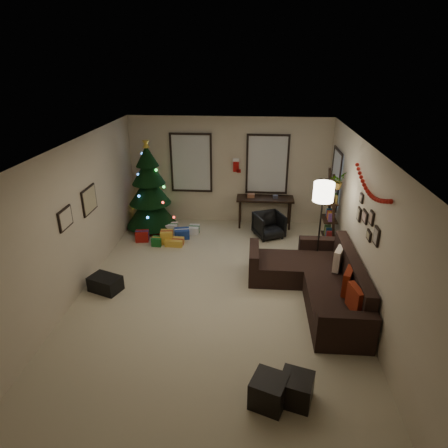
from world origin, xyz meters
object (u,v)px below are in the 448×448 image
(bookshelf, at_px, (330,214))
(desk_chair, at_px, (269,225))
(christmas_tree, at_px, (150,193))
(desk, at_px, (265,201))
(sofa, at_px, (318,282))

(bookshelf, bearing_deg, desk_chair, 153.60)
(christmas_tree, distance_m, desk_chair, 3.01)
(bookshelf, bearing_deg, desk, 136.95)
(desk, height_order, bookshelf, bookshelf)
(desk_chair, bearing_deg, desk, 74.44)
(sofa, bearing_deg, desk, 106.39)
(sofa, height_order, desk, sofa)
(sofa, bearing_deg, christmas_tree, 143.90)
(desk, xyz_separation_m, bookshelf, (1.37, -1.28, 0.22))
(christmas_tree, xyz_separation_m, bookshelf, (4.20, -0.90, -0.06))
(sofa, relative_size, bookshelf, 1.49)
(desk, relative_size, bookshelf, 0.77)
(desk, height_order, desk_chair, desk)
(sofa, distance_m, desk_chair, 2.59)
(desk_chair, bearing_deg, bookshelf, -50.58)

